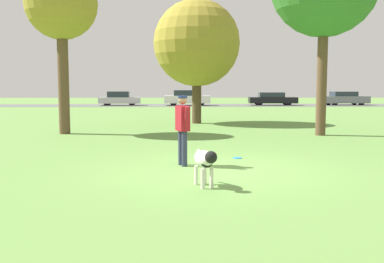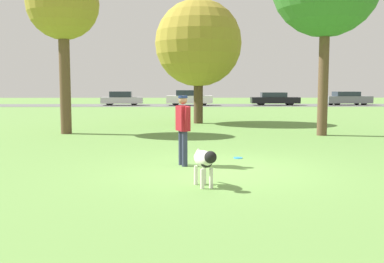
# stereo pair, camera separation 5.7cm
# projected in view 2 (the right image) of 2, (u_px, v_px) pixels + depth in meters

# --- Properties ---
(ground_plane) EXTENTS (120.00, 120.00, 0.00)m
(ground_plane) POSITION_uv_depth(u_px,v_px,m) (218.00, 170.00, 9.83)
(ground_plane) COLOR #608C42
(far_road_strip) EXTENTS (120.00, 6.00, 0.01)m
(far_road_strip) POSITION_uv_depth(u_px,v_px,m) (192.00, 105.00, 42.35)
(far_road_strip) COLOR #5B5B59
(far_road_strip) RESTS_ON ground_plane
(person) EXTENTS (0.35, 0.65, 1.61)m
(person) POSITION_uv_depth(u_px,v_px,m) (183.00, 125.00, 10.26)
(person) COLOR #2D334C
(person) RESTS_ON ground_plane
(dog) EXTENTS (0.48, 0.96, 0.70)m
(dog) POSITION_uv_depth(u_px,v_px,m) (205.00, 161.00, 8.11)
(dog) COLOR silver
(dog) RESTS_ON ground_plane
(frisbee) EXTENTS (0.23, 0.23, 0.02)m
(frisbee) POSITION_uv_depth(u_px,v_px,m) (238.00, 158.00, 11.40)
(frisbee) COLOR #268CE5
(frisbee) RESTS_ON ground_plane
(tree_near_left) EXTENTS (2.71, 2.71, 6.27)m
(tree_near_left) POSITION_uv_depth(u_px,v_px,m) (63.00, 6.00, 16.80)
(tree_near_left) COLOR brown
(tree_near_left) RESTS_ON ground_plane
(tree_mid_center) EXTENTS (4.19, 4.19, 5.99)m
(tree_mid_center) POSITION_uv_depth(u_px,v_px,m) (198.00, 43.00, 21.66)
(tree_mid_center) COLOR #4C3826
(tree_mid_center) RESTS_ON ground_plane
(parked_car_silver) EXTENTS (3.90, 1.82, 1.31)m
(parked_car_silver) POSITION_uv_depth(u_px,v_px,m) (122.00, 99.00, 42.17)
(parked_car_silver) COLOR #B7B7BC
(parked_car_silver) RESTS_ON ground_plane
(parked_car_white) EXTENTS (4.27, 1.81, 1.43)m
(parked_car_white) POSITION_uv_depth(u_px,v_px,m) (189.00, 98.00, 41.97)
(parked_car_white) COLOR white
(parked_car_white) RESTS_ON ground_plane
(parked_car_black) EXTENTS (4.54, 1.82, 1.22)m
(parked_car_black) POSITION_uv_depth(u_px,v_px,m) (275.00, 99.00, 42.29)
(parked_car_black) COLOR black
(parked_car_black) RESTS_ON ground_plane
(parked_car_grey) EXTENTS (4.36, 2.02, 1.29)m
(parked_car_grey) POSITION_uv_depth(u_px,v_px,m) (347.00, 98.00, 42.77)
(parked_car_grey) COLOR slate
(parked_car_grey) RESTS_ON ground_plane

